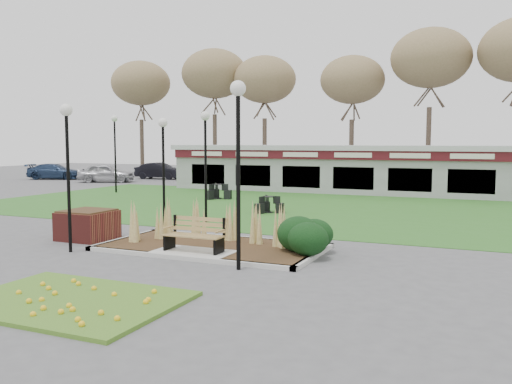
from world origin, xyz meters
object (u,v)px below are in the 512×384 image
at_px(lamp_post_near_right, 238,133).
at_px(bistro_set_a, 218,194).
at_px(lamp_post_near_left, 163,148).
at_px(car_silver, 106,173).
at_px(food_pavilion, 359,169).
at_px(bistro_set_c, 268,207).
at_px(lamp_post_mid_right, 205,142).
at_px(car_black, 160,171).
at_px(brick_planter, 88,225).
at_px(park_bench, 195,234).
at_px(car_blue, 55,171).
at_px(lamp_post_mid_left, 67,145).
at_px(lamp_post_far_left, 115,136).

xyz_separation_m(lamp_post_near_right, bistro_set_a, (-8.07, 14.28, -3.04)).
relative_size(lamp_post_near_left, car_silver, 0.93).
bearing_deg(food_pavilion, lamp_post_near_left, -101.60).
relative_size(lamp_post_near_right, bistro_set_c, 3.40).
xyz_separation_m(lamp_post_mid_right, car_black, (-15.45, 20.00, -2.43)).
relative_size(food_pavilion, lamp_post_mid_right, 5.75).
relative_size(brick_planter, lamp_post_near_right, 0.33).
bearing_deg(park_bench, bistro_set_c, 99.64).
bearing_deg(car_black, car_blue, 110.52).
distance_m(lamp_post_mid_left, lamp_post_mid_right, 6.55).
bearing_deg(car_black, lamp_post_mid_left, -155.93).
height_order(lamp_post_near_right, lamp_post_mid_left, lamp_post_near_right).
bearing_deg(lamp_post_mid_left, bistro_set_c, 79.08).
distance_m(park_bench, lamp_post_near_right, 3.45).
distance_m(park_bench, car_blue, 33.88).
distance_m(lamp_post_far_left, bistro_set_c, 13.59).
height_order(lamp_post_mid_left, car_blue, lamp_post_mid_left).
bearing_deg(car_black, lamp_post_far_left, -163.76).
height_order(park_bench, car_silver, car_silver).
distance_m(bistro_set_a, bistro_set_c, 6.34).
xyz_separation_m(park_bench, lamp_post_near_left, (-3.32, 3.53, 2.29)).
bearing_deg(bistro_set_c, bistro_set_a, 138.20).
xyz_separation_m(lamp_post_mid_left, car_blue, (-22.53, 22.77, -2.39)).
bearing_deg(food_pavilion, lamp_post_mid_left, -99.48).
relative_size(bistro_set_c, car_black, 0.32).
relative_size(lamp_post_near_left, lamp_post_mid_left, 0.95).
bearing_deg(lamp_post_mid_left, car_blue, 134.70).
height_order(brick_planter, car_black, car_black).
height_order(lamp_post_near_left, car_black, lamp_post_near_left).
bearing_deg(car_silver, bistro_set_c, -146.29).
relative_size(food_pavilion, car_blue, 5.49).
relative_size(food_pavilion, car_black, 5.93).
distance_m(brick_planter, lamp_post_far_left, 16.53).
bearing_deg(lamp_post_mid_right, car_black, 127.68).
bearing_deg(car_blue, car_black, -84.79).
height_order(lamp_post_near_right, bistro_set_a, lamp_post_near_right).
bearing_deg(park_bench, brick_planter, 170.31).
height_order(lamp_post_near_left, car_silver, lamp_post_near_left).
distance_m(lamp_post_mid_left, lamp_post_far_left, 18.28).
height_order(lamp_post_mid_left, lamp_post_far_left, lamp_post_far_left).
height_order(park_bench, lamp_post_mid_right, lamp_post_mid_right).
height_order(brick_planter, bistro_set_a, brick_planter).
xyz_separation_m(bistro_set_a, bistro_set_c, (4.73, -4.23, -0.03)).
height_order(food_pavilion, bistro_set_a, food_pavilion).
relative_size(lamp_post_mid_right, car_blue, 0.95).
relative_size(lamp_post_mid_left, car_black, 1.00).
height_order(lamp_post_far_left, bistro_set_a, lamp_post_far_left).
xyz_separation_m(car_silver, car_blue, (-6.06, 0.93, -0.07)).
bearing_deg(park_bench, lamp_post_far_left, 134.30).
height_order(lamp_post_near_left, car_blue, lamp_post_near_left).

